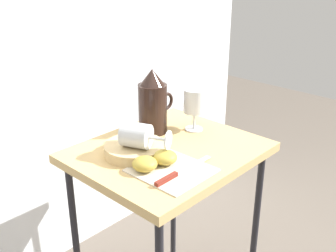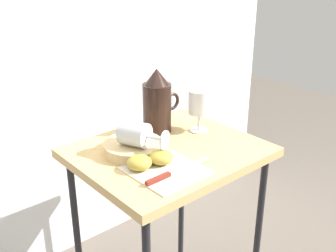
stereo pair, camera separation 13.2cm
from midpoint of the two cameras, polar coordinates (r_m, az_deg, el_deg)
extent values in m
cube|color=white|center=(1.74, -18.15, 15.12)|extent=(2.40, 0.03, 2.25)
cube|color=tan|center=(1.36, -2.78, -3.74)|extent=(0.59, 0.49, 0.03)
cylinder|color=black|center=(1.61, 9.52, -14.66)|extent=(0.02, 0.02, 0.70)
cylinder|color=black|center=(1.58, -14.96, -16.30)|extent=(0.02, 0.02, 0.70)
cylinder|color=black|center=(1.83, -1.35, -9.41)|extent=(0.02, 0.02, 0.70)
cube|color=beige|center=(1.22, -2.63, -6.20)|extent=(0.20, 0.22, 0.00)
cylinder|color=tan|center=(1.32, -7.51, -3.25)|extent=(0.19, 0.19, 0.03)
cylinder|color=black|center=(1.45, -4.74, 2.36)|extent=(0.10, 0.10, 0.18)
cylinder|color=#B23819|center=(1.47, -4.70, 1.07)|extent=(0.09, 0.09, 0.10)
cone|color=black|center=(1.42, -4.89, 6.74)|extent=(0.09, 0.09, 0.06)
torus|color=black|center=(1.49, -2.80, 3.35)|extent=(0.07, 0.01, 0.07)
cylinder|color=silver|center=(1.50, 1.06, -0.46)|extent=(0.06, 0.06, 0.00)
cylinder|color=silver|center=(1.48, 1.07, 0.75)|extent=(0.01, 0.01, 0.06)
cylinder|color=silver|center=(1.46, 1.10, 3.45)|extent=(0.08, 0.08, 0.09)
cylinder|color=#B23819|center=(1.46, 1.09, 2.76)|extent=(0.07, 0.07, 0.04)
cylinder|color=silver|center=(1.28, -7.38, -1.33)|extent=(0.11, 0.11, 0.08)
cylinder|color=silver|center=(1.25, -4.39, -1.82)|extent=(0.03, 0.06, 0.01)
cylinder|color=silver|center=(1.24, -3.04, -2.03)|extent=(0.06, 0.03, 0.06)
ellipsoid|color=#B29938|center=(1.22, -6.35, -5.29)|extent=(0.07, 0.07, 0.04)
ellipsoid|color=#B29938|center=(1.25, -3.46, -4.40)|extent=(0.07, 0.07, 0.04)
cube|color=silver|center=(1.24, 0.45, -5.52)|extent=(0.15, 0.02, 0.00)
cube|color=maroon|center=(1.16, -3.50, -7.40)|extent=(0.09, 0.02, 0.01)
camera|label=1|loc=(0.07, -92.86, -1.21)|focal=44.19mm
camera|label=2|loc=(0.07, 87.14, 1.21)|focal=44.19mm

